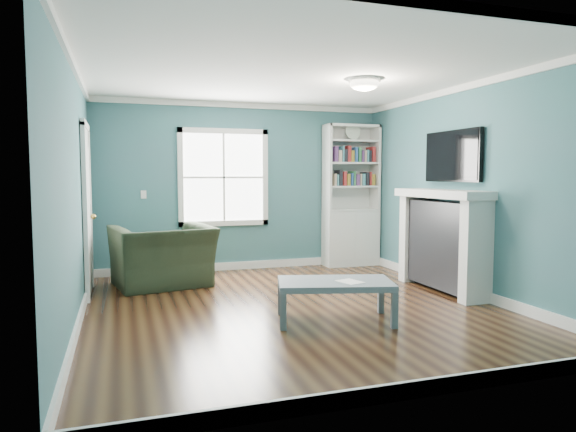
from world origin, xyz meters
name	(u,v)px	position (x,y,z in m)	size (l,w,h in m)	color
floor	(293,307)	(0.00, 0.00, 0.00)	(5.00, 5.00, 0.00)	black
room_walls	(294,166)	(0.00, 0.00, 1.58)	(5.00, 5.00, 5.00)	#326C6C
trim	(294,198)	(0.00, 0.00, 1.24)	(4.50, 5.00, 2.60)	white
window	(224,177)	(-0.30, 2.49, 1.45)	(1.40, 0.06, 1.50)	white
bookshelf	(351,209)	(1.77, 2.30, 0.92)	(0.90, 0.35, 2.31)	silver
fireplace	(442,242)	(2.08, 0.20, 0.64)	(0.44, 1.58, 1.30)	black
tv	(453,156)	(2.20, 0.20, 1.72)	(0.06, 1.10, 0.65)	black
door	(87,209)	(-2.22, 1.40, 1.07)	(0.12, 0.98, 2.17)	silver
ceiling_fixture	(364,83)	(0.90, 0.10, 2.55)	(0.38, 0.38, 0.15)	white
light_switch	(144,194)	(-1.50, 2.48, 1.20)	(0.08, 0.01, 0.12)	white
recliner	(163,246)	(-1.31, 1.60, 0.54)	(1.24, 0.81, 1.09)	black
coffee_table	(335,286)	(0.23, -0.64, 0.36)	(1.27, 0.90, 0.42)	#4F585F
paper_sheet	(350,282)	(0.35, -0.74, 0.42)	(0.20, 0.25, 0.00)	white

